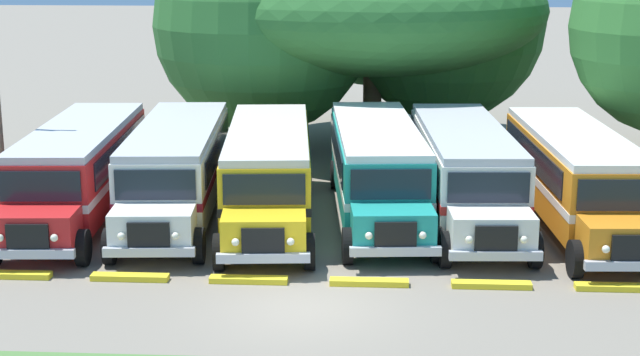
# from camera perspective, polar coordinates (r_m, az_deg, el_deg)

# --- Properties ---
(ground_plane) EXTENTS (220.00, 220.00, 0.00)m
(ground_plane) POSITION_cam_1_polar(r_m,az_deg,el_deg) (23.26, -0.96, -7.61)
(ground_plane) COLOR slate
(parked_bus_slot_0) EXTENTS (3.28, 10.93, 2.82)m
(parked_bus_slot_0) POSITION_cam_1_polar(r_m,az_deg,el_deg) (31.34, -13.99, 0.63)
(parked_bus_slot_0) COLOR red
(parked_bus_slot_0) RESTS_ON ground_plane
(parked_bus_slot_1) EXTENTS (3.37, 10.94, 2.82)m
(parked_bus_slot_1) POSITION_cam_1_polar(r_m,az_deg,el_deg) (30.90, -8.44, 0.71)
(parked_bus_slot_1) COLOR silver
(parked_bus_slot_1) RESTS_ON ground_plane
(parked_bus_slot_2) EXTENTS (3.49, 10.96, 2.82)m
(parked_bus_slot_2) POSITION_cam_1_polar(r_m,az_deg,el_deg) (30.12, -3.05, 0.50)
(parked_bus_slot_2) COLOR yellow
(parked_bus_slot_2) RESTS_ON ground_plane
(parked_bus_slot_3) EXTENTS (3.50, 10.96, 2.82)m
(parked_bus_slot_3) POSITION_cam_1_polar(r_m,az_deg,el_deg) (30.66, 3.38, 0.74)
(parked_bus_slot_3) COLOR teal
(parked_bus_slot_3) RESTS_ON ground_plane
(parked_bus_slot_4) EXTENTS (3.21, 10.92, 2.82)m
(parked_bus_slot_4) POSITION_cam_1_polar(r_m,az_deg,el_deg) (30.60, 8.51, 0.58)
(parked_bus_slot_4) COLOR silver
(parked_bus_slot_4) RESTS_ON ground_plane
(parked_bus_slot_5) EXTENTS (3.20, 10.91, 2.82)m
(parked_bus_slot_5) POSITION_cam_1_polar(r_m,az_deg,el_deg) (30.51, 14.84, 0.23)
(parked_bus_slot_5) COLOR orange
(parked_bus_slot_5) RESTS_ON ground_plane
(curb_wheelstop_0) EXTENTS (2.00, 0.36, 0.15)m
(curb_wheelstop_0) POSITION_cam_1_polar(r_m,az_deg,el_deg) (26.42, -17.61, -5.45)
(curb_wheelstop_0) COLOR yellow
(curb_wheelstop_0) RESTS_ON ground_plane
(curb_wheelstop_1) EXTENTS (2.00, 0.36, 0.15)m
(curb_wheelstop_1) POSITION_cam_1_polar(r_m,az_deg,el_deg) (25.49, -11.12, -5.75)
(curb_wheelstop_1) COLOR yellow
(curb_wheelstop_1) RESTS_ON ground_plane
(curb_wheelstop_2) EXTENTS (2.00, 0.36, 0.15)m
(curb_wheelstop_2) POSITION_cam_1_polar(r_m,az_deg,el_deg) (24.91, -4.22, -5.98)
(curb_wheelstop_2) COLOR yellow
(curb_wheelstop_2) RESTS_ON ground_plane
(curb_wheelstop_3) EXTENTS (2.00, 0.36, 0.15)m
(curb_wheelstop_3) POSITION_cam_1_polar(r_m,az_deg,el_deg) (24.70, 2.91, -6.14)
(curb_wheelstop_3) COLOR yellow
(curb_wheelstop_3) RESTS_ON ground_plane
(curb_wheelstop_4) EXTENTS (2.00, 0.36, 0.15)m
(curb_wheelstop_4) POSITION_cam_1_polar(r_m,az_deg,el_deg) (24.87, 10.04, -6.20)
(curb_wheelstop_4) COLOR yellow
(curb_wheelstop_4) RESTS_ON ground_plane
(curb_wheelstop_5) EXTENTS (2.00, 0.36, 0.15)m
(curb_wheelstop_5) POSITION_cam_1_polar(r_m,az_deg,el_deg) (25.42, 16.98, -6.16)
(curb_wheelstop_5) COLOR yellow
(curb_wheelstop_5) RESTS_ON ground_plane
(broad_shade_tree) EXTENTS (16.19, 15.61, 9.61)m
(broad_shade_tree) POSITION_cam_1_polar(r_m,az_deg,el_deg) (41.47, 2.58, 9.57)
(broad_shade_tree) COLOR brown
(broad_shade_tree) RESTS_ON ground_plane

